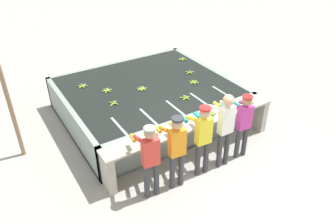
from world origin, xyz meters
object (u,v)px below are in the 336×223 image
object	(u,v)px
banana_bunch_ledge_0	(211,114)
worker_1	(176,146)
worker_2	(203,134)
banana_bunch_floating_2	(182,59)
worker_4	(243,121)
banana_bunch_floating_7	(142,89)
banana_bunch_floating_1	(113,103)
banana_bunch_floating_6	(189,72)
banana_bunch_floating_0	(185,98)
banana_bunch_ledge_1	(249,103)
support_post_left	(6,93)
banana_bunch_floating_5	(107,90)
knife_0	(179,128)
banana_bunch_floating_4	(194,82)
worker_3	(225,124)
banana_bunch_floating_3	(82,86)
worker_0	(150,155)

from	to	relation	value
banana_bunch_ledge_0	worker_1	bearing A→B (deg)	-153.96
worker_2	banana_bunch_floating_2	size ratio (longest dim) A/B	5.97
worker_4	banana_bunch_floating_7	world-z (taller)	worker_4
banana_bunch_floating_1	banana_bunch_floating_6	world-z (taller)	same
banana_bunch_floating_0	banana_bunch_floating_1	size ratio (longest dim) A/B	1.12
banana_bunch_ledge_1	support_post_left	size ratio (longest dim) A/B	0.09
banana_bunch_floating_5	banana_bunch_ledge_0	distance (m)	2.76
banana_bunch_floating_1	knife_0	xyz separation A→B (m)	(0.76, -1.68, -0.01)
banana_bunch_floating_4	knife_0	world-z (taller)	banana_bunch_floating_4
banana_bunch_floating_5	banana_bunch_ledge_1	size ratio (longest dim) A/B	1.01
worker_1	worker_3	bearing A→B (deg)	0.44
banana_bunch_floating_0	worker_1	bearing A→B (deg)	-129.41
worker_2	knife_0	size ratio (longest dim) A/B	5.00
worker_4	banana_bunch_floating_3	distance (m)	4.22
banana_bunch_floating_5	banana_bunch_ledge_0	size ratio (longest dim) A/B	1.01
worker_1	banana_bunch_floating_6	xyz separation A→B (m)	(2.26, 2.75, -0.09)
banana_bunch_floating_0	worker_0	bearing A→B (deg)	-140.19
worker_0	worker_1	world-z (taller)	worker_1
worker_4	support_post_left	bearing A→B (deg)	147.62
banana_bunch_floating_5	banana_bunch_floating_3	bearing A→B (deg)	127.55
worker_3	knife_0	world-z (taller)	worker_3
banana_bunch_floating_3	banana_bunch_floating_7	xyz separation A→B (m)	(1.24, -0.96, -0.00)
worker_1	banana_bunch_floating_1	size ratio (longest dim) A/B	6.63
banana_bunch_ledge_0	support_post_left	world-z (taller)	support_post_left
worker_2	banana_bunch_ledge_0	distance (m)	0.96
worker_0	banana_bunch_floating_2	xyz separation A→B (m)	(3.17, 3.61, -0.07)
banana_bunch_floating_1	banana_bunch_floating_4	xyz separation A→B (m)	(2.28, -0.10, -0.00)
worker_4	banana_bunch_floating_6	size ratio (longest dim) A/B	5.63
worker_0	banana_bunch_ledge_1	size ratio (longest dim) A/B	5.74
banana_bunch_floating_3	support_post_left	bearing A→B (deg)	-155.20
worker_3	banana_bunch_floating_6	distance (m)	2.94
banana_bunch_floating_1	banana_bunch_floating_7	bearing A→B (deg)	18.22
banana_bunch_floating_2	knife_0	world-z (taller)	banana_bunch_floating_2
banana_bunch_floating_0	banana_bunch_floating_7	bearing A→B (deg)	124.43
banana_bunch_floating_0	banana_bunch_floating_7	distance (m)	1.20
banana_bunch_floating_4	support_post_left	size ratio (longest dim) A/B	0.09
banana_bunch_floating_3	banana_bunch_ledge_1	distance (m)	4.25
worker_0	banana_bunch_floating_1	size ratio (longest dim) A/B	6.48
worker_3	banana_bunch_ledge_1	world-z (taller)	worker_3
banana_bunch_floating_3	banana_bunch_floating_5	bearing A→B (deg)	-52.45
banana_bunch_floating_3	worker_4	bearing A→B (deg)	-56.00
banana_bunch_floating_0	banana_bunch_floating_7	xyz separation A→B (m)	(-0.68, 0.99, -0.00)
banana_bunch_floating_3	support_post_left	xyz separation A→B (m)	(-1.83, -0.84, 0.69)
banana_bunch_ledge_1	banana_bunch_floating_0	bearing A→B (deg)	138.34
banana_bunch_floating_2	banana_bunch_floating_4	size ratio (longest dim) A/B	0.97
banana_bunch_floating_2	banana_bunch_ledge_0	world-z (taller)	banana_bunch_ledge_0
banana_bunch_floating_2	knife_0	size ratio (longest dim) A/B	0.84
banana_bunch_floating_4	support_post_left	bearing A→B (deg)	173.23
banana_bunch_floating_1	banana_bunch_floating_7	world-z (taller)	same
worker_1	knife_0	distance (m)	0.76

